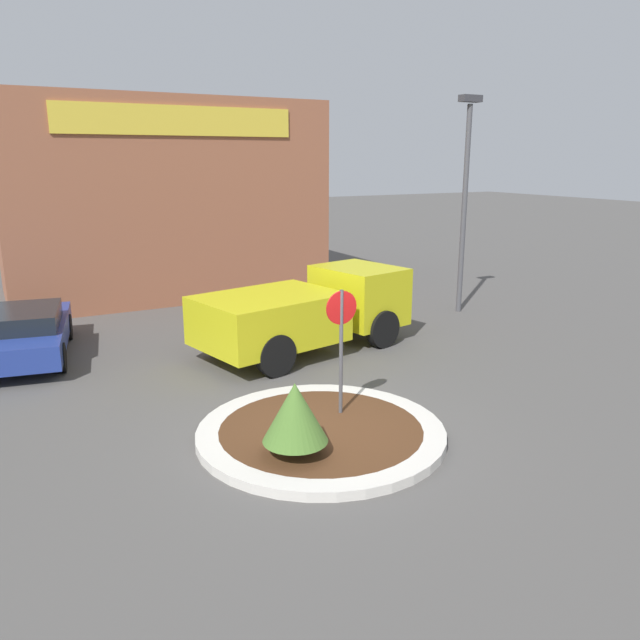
{
  "coord_description": "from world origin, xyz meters",
  "views": [
    {
      "loc": [
        -4.82,
        -8.92,
        4.79
      ],
      "look_at": [
        1.36,
        2.56,
        1.38
      ],
      "focal_mm": 35.0,
      "sensor_mm": 36.0,
      "label": 1
    }
  ],
  "objects_px": {
    "parked_sedan_blue": "(24,332)",
    "light_pole": "(465,189)",
    "stop_sign": "(341,334)",
    "utility_truck": "(307,310)"
  },
  "relations": [
    {
      "from": "stop_sign",
      "to": "parked_sedan_blue",
      "type": "bearing_deg",
      "value": 125.49
    },
    {
      "from": "utility_truck",
      "to": "parked_sedan_blue",
      "type": "bearing_deg",
      "value": 145.71
    },
    {
      "from": "utility_truck",
      "to": "parked_sedan_blue",
      "type": "height_order",
      "value": "utility_truck"
    },
    {
      "from": "light_pole",
      "to": "parked_sedan_blue",
      "type": "bearing_deg",
      "value": 174.4
    },
    {
      "from": "light_pole",
      "to": "utility_truck",
      "type": "bearing_deg",
      "value": -167.28
    },
    {
      "from": "stop_sign",
      "to": "utility_truck",
      "type": "height_order",
      "value": "stop_sign"
    },
    {
      "from": "parked_sedan_blue",
      "to": "light_pole",
      "type": "relative_size",
      "value": 0.73
    },
    {
      "from": "stop_sign",
      "to": "light_pole",
      "type": "relative_size",
      "value": 0.38
    },
    {
      "from": "parked_sedan_blue",
      "to": "light_pole",
      "type": "distance_m",
      "value": 13.01
    },
    {
      "from": "stop_sign",
      "to": "light_pole",
      "type": "xyz_separation_m",
      "value": [
        7.65,
        5.65,
        2.14
      ]
    }
  ]
}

